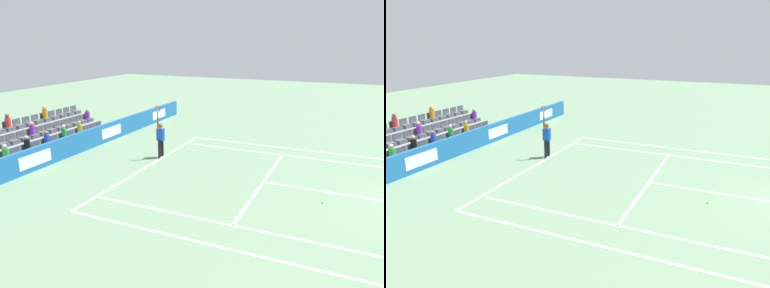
# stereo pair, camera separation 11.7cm
# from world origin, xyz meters

# --- Properties ---
(line_baseline) EXTENTS (10.97, 0.10, 0.01)m
(line_baseline) POSITION_xyz_m (0.00, -11.89, 0.00)
(line_baseline) COLOR white
(line_baseline) RESTS_ON ground
(line_service) EXTENTS (8.23, 0.10, 0.01)m
(line_service) POSITION_xyz_m (0.00, -6.40, 0.00)
(line_service) COLOR white
(line_service) RESTS_ON ground
(line_centre_service) EXTENTS (0.10, 6.40, 0.01)m
(line_centre_service) POSITION_xyz_m (0.00, -3.20, 0.00)
(line_centre_service) COLOR white
(line_centre_service) RESTS_ON ground
(line_singles_sideline_left) EXTENTS (0.10, 11.89, 0.01)m
(line_singles_sideline_left) POSITION_xyz_m (4.12, -5.95, 0.00)
(line_singles_sideline_left) COLOR white
(line_singles_sideline_left) RESTS_ON ground
(line_singles_sideline_right) EXTENTS (0.10, 11.89, 0.01)m
(line_singles_sideline_right) POSITION_xyz_m (-4.12, -5.95, 0.00)
(line_singles_sideline_right) COLOR white
(line_singles_sideline_right) RESTS_ON ground
(line_doubles_sideline_left) EXTENTS (0.10, 11.89, 0.01)m
(line_doubles_sideline_left) POSITION_xyz_m (5.49, -5.95, 0.00)
(line_doubles_sideline_left) COLOR white
(line_doubles_sideline_left) RESTS_ON ground
(line_doubles_sideline_right) EXTENTS (0.10, 11.89, 0.01)m
(line_doubles_sideline_right) POSITION_xyz_m (-5.49, -5.95, 0.00)
(line_doubles_sideline_right) COLOR white
(line_doubles_sideline_right) RESTS_ON ground
(line_centre_mark) EXTENTS (0.10, 0.20, 0.01)m
(line_centre_mark) POSITION_xyz_m (0.00, -11.79, 0.00)
(line_centre_mark) COLOR white
(line_centre_mark) RESTS_ON ground
(sponsor_barrier) EXTENTS (22.99, 0.22, 1.07)m
(sponsor_barrier) POSITION_xyz_m (0.00, -16.35, 0.54)
(sponsor_barrier) COLOR #1E66AD
(sponsor_barrier) RESTS_ON ground
(tennis_player) EXTENTS (0.53, 0.37, 2.85)m
(tennis_player) POSITION_xyz_m (-1.17, -11.97, 0.99)
(tennis_player) COLOR black
(tennis_player) RESTS_ON ground
(stadium_stand) EXTENTS (7.44, 2.85, 2.21)m
(stadium_stand) POSITION_xyz_m (0.01, -18.65, 0.55)
(stadium_stand) COLOR gray
(stadium_stand) RESTS_ON ground
(loose_tennis_ball) EXTENTS (0.07, 0.07, 0.07)m
(loose_tennis_ball) POSITION_xyz_m (1.15, -3.92, 0.03)
(loose_tennis_ball) COLOR #D1E533
(loose_tennis_ball) RESTS_ON ground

